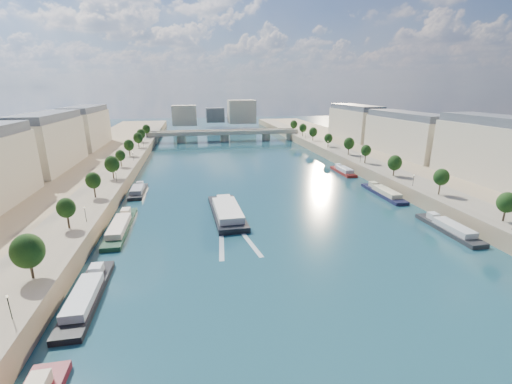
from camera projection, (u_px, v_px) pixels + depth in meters
name	position (u px, v px, depth m)	size (l,w,h in m)	color
ground	(260.00, 195.00, 128.46)	(700.00, 700.00, 0.00)	#0C2F38
quay_left	(51.00, 200.00, 115.08)	(44.00, 520.00, 5.00)	#9E8460
quay_right	(432.00, 180.00, 140.38)	(44.00, 520.00, 5.00)	#9E8460
pave_left	(97.00, 190.00, 116.97)	(14.00, 520.00, 0.10)	gray
pave_right	(400.00, 175.00, 137.00)	(14.00, 520.00, 0.10)	gray
trees_left	(103.00, 173.00, 117.60)	(4.80, 268.80, 8.26)	#382B1E
trees_right	(383.00, 157.00, 144.45)	(4.80, 268.80, 8.26)	#382B1E
lamps_left	(103.00, 190.00, 107.56)	(0.36, 200.36, 4.28)	black
lamps_right	(384.00, 166.00, 140.10)	(0.36, 200.36, 4.28)	black
buildings_left	(17.00, 154.00, 119.98)	(16.00, 226.00, 23.20)	beige
buildings_right	(445.00, 141.00, 149.85)	(16.00, 226.00, 23.20)	beige
skyline	(219.00, 113.00, 331.01)	(79.00, 42.00, 22.00)	beige
bridge	(224.00, 134.00, 256.69)	(112.00, 12.00, 8.15)	#C1B79E
tour_barge	(227.00, 212.00, 107.81)	(10.07, 31.42, 4.22)	black
wake	(233.00, 237.00, 92.65)	(10.76, 26.01, 0.04)	silver
moored_barges_left	(108.00, 253.00, 81.70)	(5.00, 119.26, 3.60)	maroon
moored_barges_right	(451.00, 230.00, 95.20)	(5.00, 158.19, 3.60)	black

